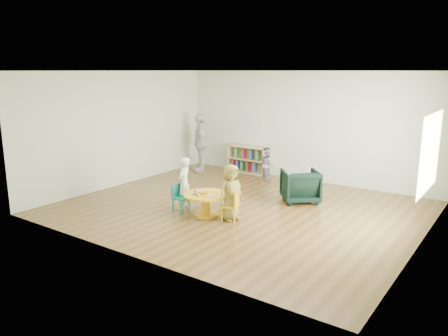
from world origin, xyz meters
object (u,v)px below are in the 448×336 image
Objects in this scene: child_left at (184,183)px; toddler at (268,165)px; activity_table at (206,200)px; armchair at (300,186)px; kid_chair_left at (180,197)px; adult_caretaker at (200,142)px; bookshelf at (248,159)px; kid_chair_right at (232,205)px; child_right at (231,192)px.

child_left is 1.30× the size of toddler.
armchair is (1.11, 1.93, 0.04)m from activity_table.
child_left is at bearing 174.77° from kid_chair_left.
toddler is (0.23, 3.21, 0.12)m from kid_chair_left.
adult_caretaker reaches higher than armchair.
activity_table is 0.68m from child_left.
bookshelf is 1.05m from toddler.
toddler reaches higher than kid_chair_left.
child_left reaches higher than toddler.
kid_chair_right is (0.58, 0.06, -0.00)m from activity_table.
adult_caretaker is (-2.53, 3.04, 0.51)m from activity_table.
child_left reaches higher than armchair.
activity_table is 1.15× the size of armchair.
kid_chair_right is 0.24m from child_right.
bookshelf is at bearing 174.92° from child_left.
kid_chair_right is 4.34m from adult_caretaker.
adult_caretaker is (-3.11, 2.98, 0.51)m from kid_chair_right.
armchair is 0.71× the size of child_left.
toddler reaches higher than kid_chair_right.
bookshelf is (-0.69, 3.71, 0.07)m from kid_chair_left.
kid_chair_right is 0.35× the size of adult_caretaker.
adult_caretaker is at bearing -163.35° from child_left.
bookshelf is at bearing 12.80° from toddler.
armchair is (2.44, -1.73, -0.01)m from bookshelf.
armchair is 1.95m from child_right.
toddler is (-1.51, 1.22, 0.07)m from armchair.
adult_caretaker reaches higher than kid_chair_left.
toddler is at bearing -0.53° from kid_chair_right.
child_right reaches higher than toddler.
kid_chair_left is at bearing 8.40° from armchair.
child_right reaches higher than child_left.
adult_caretaker is at bearing -57.24° from armchair.
kid_chair_right is at bearing 91.89° from kid_chair_left.
activity_table is 1.62× the size of kid_chair_left.
kid_chair_right reaches higher than activity_table.
armchair is at bearing -33.94° from kid_chair_right.
child_left reaches higher than kid_chair_left.
kid_chair_right reaches higher than kid_chair_left.
kid_chair_right is at bearing -62.06° from bookshelf.
kid_chair_left is at bearing 77.12° from kid_chair_right.
child_left is at bearing -78.91° from bookshelf.
child_right reaches higher than kid_chair_right.
armchair is (1.74, 1.99, 0.06)m from kid_chair_left.
kid_chair_left is at bearing -174.92° from activity_table.
child_left is (-0.63, 0.09, 0.23)m from activity_table.
adult_caretaker is at bearing 129.84° from activity_table.
activity_table is 0.55× the size of adult_caretaker.
adult_caretaker is at bearing 28.06° from kid_chair_right.
toddler is 2.17m from adult_caretaker.
activity_table is at bearing 113.87° from child_right.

